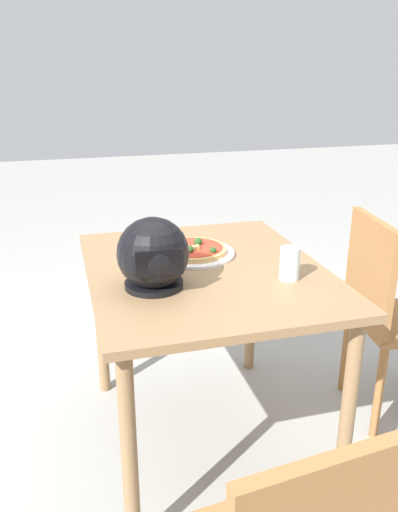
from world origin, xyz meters
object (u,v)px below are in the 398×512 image
object	(u,v)px
motorcycle_helmet	(153,255)
drinking_glass	(290,263)
pizza	(193,249)
dining_table	(205,292)
chair_side	(387,308)

from	to	relation	value
motorcycle_helmet	drinking_glass	size ratio (longest dim) A/B	2.08
pizza	motorcycle_helmet	xyz separation A→B (m)	(0.21, 0.27, 0.09)
dining_table	drinking_glass	size ratio (longest dim) A/B	8.88
drinking_glass	chair_side	xyz separation A→B (m)	(-0.54, -0.16, -0.32)
dining_table	chair_side	bearing A→B (deg)	178.22
drinking_glass	chair_side	distance (m)	0.64
pizza	chair_side	bearing A→B (deg)	168.24
pizza	motorcycle_helmet	distance (m)	0.35
motorcycle_helmet	drinking_glass	bearing A→B (deg)	173.13
drinking_glass	dining_table	bearing A→B (deg)	-35.90
dining_table	pizza	distance (m)	0.19
motorcycle_helmet	chair_side	xyz separation A→B (m)	(-1.00, -0.10, -0.37)
dining_table	drinking_glass	bearing A→B (deg)	144.10
motorcycle_helmet	chair_side	world-z (taller)	motorcycle_helmet
motorcycle_helmet	drinking_glass	distance (m)	0.47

